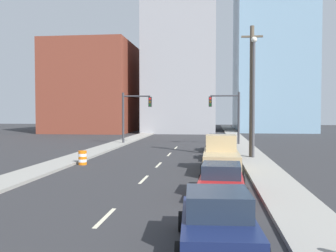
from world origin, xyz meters
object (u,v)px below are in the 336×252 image
traffic_signal_left (131,111)px  traffic_signal_right (230,111)px  street_lamp (254,89)px  pickup_truck_tan (221,157)px  utility_pole_right_mid (252,91)px  sedan_navy (218,222)px  sedan_red (221,181)px  sedan_brown (220,151)px  traffic_barrel (83,158)px  sedan_black (218,143)px

traffic_signal_left → traffic_signal_right: bearing=0.0°
street_lamp → pickup_truck_tan: street_lamp is taller
traffic_signal_left → utility_pole_right_mid: (11.80, -11.32, 1.53)m
utility_pole_right_mid → sedan_navy: (-2.77, -19.11, -4.47)m
traffic_signal_left → street_lamp: bearing=-44.5°
sedan_red → sedan_brown: sedan_brown is taller
traffic_signal_right → traffic_barrel: traffic_signal_right is taller
traffic_barrel → sedan_red: size_ratio=0.21×
traffic_signal_right → sedan_navy: (-1.66, -30.43, -2.94)m
sedan_brown → sedan_black: 5.87m
traffic_signal_right → sedan_red: bearing=-93.4°
traffic_barrel → sedan_black: bearing=47.1°
sedan_navy → pickup_truck_tan: (0.37, 12.80, 0.18)m
traffic_signal_right → sedan_brown: traffic_signal_right is taller
traffic_barrel → pickup_truck_tan: (9.27, -1.69, 0.40)m
street_lamp → traffic_signal_right: bearing=96.0°
traffic_signal_left → sedan_navy: bearing=-73.5°
traffic_signal_left → street_lamp: 16.78m
sedan_navy → sedan_black: bearing=86.0°
pickup_truck_tan → sedan_navy: bearing=-91.9°
traffic_barrel → street_lamp: size_ratio=0.10×
traffic_barrel → sedan_navy: bearing=-58.4°
utility_pole_right_mid → sedan_navy: 19.82m
utility_pole_right_mid → sedan_brown: bearing=-165.8°
traffic_signal_right → sedan_brown: size_ratio=1.29×
street_lamp → sedan_brown: bearing=-175.2°
sedan_brown → sedan_black: (-0.12, 5.87, 0.06)m
traffic_signal_right → street_lamp: size_ratio=0.62×
traffic_signal_right → utility_pole_right_mid: utility_pole_right_mid is taller
traffic_signal_left → street_lamp: (11.91, -11.71, 1.64)m
street_lamp → sedan_black: 7.72m
traffic_barrel → pickup_truck_tan: size_ratio=0.18×
traffic_signal_right → pickup_truck_tan: (-1.29, -17.63, -2.75)m
street_lamp → sedan_brown: (-2.47, -0.21, -4.63)m
pickup_truck_tan → sedan_brown: (0.05, 5.72, -0.24)m
sedan_red → sedan_navy: bearing=-90.1°
sedan_black → sedan_brown: bearing=-88.2°
sedan_navy → pickup_truck_tan: 12.80m
traffic_barrel → sedan_brown: size_ratio=0.22×
traffic_signal_right → sedan_navy: traffic_signal_right is taller
utility_pole_right_mid → traffic_barrel: utility_pole_right_mid is taller
traffic_signal_left → traffic_barrel: traffic_signal_left is taller
street_lamp → sedan_red: 13.55m
traffic_barrel → sedan_brown: 10.16m
utility_pole_right_mid → sedan_navy: size_ratio=2.33×
utility_pole_right_mid → sedan_brown: (-2.36, -0.60, -4.52)m
pickup_truck_tan → sedan_black: bearing=90.1°
utility_pole_right_mid → traffic_signal_right: bearing=95.6°
sedan_red → street_lamp: bearing=80.0°
utility_pole_right_mid → sedan_black: bearing=115.2°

